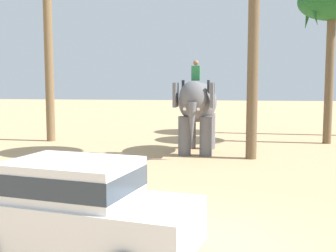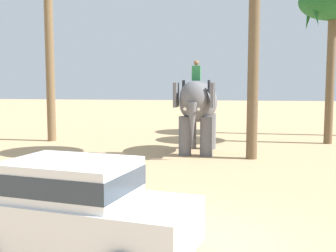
% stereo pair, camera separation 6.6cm
% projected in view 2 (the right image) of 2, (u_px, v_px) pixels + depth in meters
% --- Properties ---
extents(ground_plane, '(120.00, 120.00, 0.00)m').
position_uv_depth(ground_plane, '(181.00, 243.00, 8.02)').
color(ground_plane, tan).
extents(car_sedan_foreground, '(4.36, 2.49, 1.70)m').
position_uv_depth(car_sedan_foreground, '(74.00, 205.00, 7.29)').
color(car_sedan_foreground, white).
rests_on(car_sedan_foreground, ground).
extents(elephant_with_mahout, '(1.72, 3.90, 3.88)m').
position_uv_depth(elephant_with_mahout, '(198.00, 106.00, 17.92)').
color(elephant_with_mahout, slate).
rests_on(elephant_with_mahout, ground).
extents(palm_tree_behind_elephant, '(3.20, 3.20, 7.71)m').
position_uv_depth(palm_tree_behind_elephant, '(333.00, 5.00, 20.13)').
color(palm_tree_behind_elephant, brown).
rests_on(palm_tree_behind_elephant, ground).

